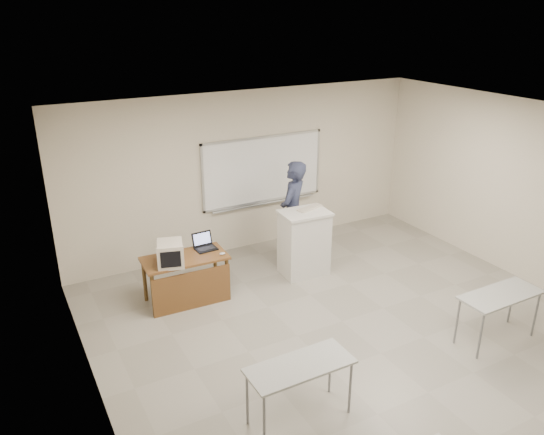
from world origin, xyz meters
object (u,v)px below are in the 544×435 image
laptop (205,245)px  instructor_desk (188,273)px  crt_monitor (171,253)px  mouse (222,254)px  whiteboard (263,171)px  podium (304,243)px  presenter (293,212)px  keyboard (310,208)px

laptop → instructor_desk: bearing=-149.3°
crt_monitor → mouse: crt_monitor is taller
whiteboard → podium: (0.02, -1.47, -0.90)m
mouse → presenter: presenter is taller
keyboard → whiteboard: bearing=81.3°
laptop → podium: bearing=-11.4°
crt_monitor → keyboard: size_ratio=0.89×
keyboard → laptop: bearing=159.1°
mouse → keyboard: keyboard is taller
podium → crt_monitor: bearing=-176.0°
presenter → mouse: bearing=-16.8°
presenter → instructor_desk: bearing=-23.9°
crt_monitor → laptop: crt_monitor is taller
mouse → presenter: 1.79m
keyboard → presenter: bearing=81.1°
laptop → presenter: bearing=6.3°
podium → laptop: podium is taller
instructor_desk → laptop: (0.40, 0.27, 0.28)m
keyboard → mouse: bearing=170.4°
mouse → presenter: (1.66, 0.65, 0.17)m
crt_monitor → whiteboard: bearing=49.4°
instructor_desk → crt_monitor: (-0.25, -0.02, 0.40)m
laptop → keyboard: (1.87, -0.18, 0.35)m
instructor_desk → presenter: bearing=16.3°
whiteboard → mouse: size_ratio=25.78×
laptop → presenter: size_ratio=0.18×
laptop → mouse: (0.15, -0.36, -0.04)m
podium → laptop: (-1.72, 0.26, 0.23)m
laptop → mouse: laptop is taller
laptop → presenter: (1.81, 0.29, 0.13)m
whiteboard → mouse: whiteboard is taller
whiteboard → keyboard: whiteboard is taller
crt_monitor → keyboard: (2.52, 0.10, 0.23)m
laptop → mouse: size_ratio=3.46×
podium → mouse: podium is taller
instructor_desk → podium: size_ratio=1.14×
whiteboard → crt_monitor: (-2.35, -1.49, -0.56)m
instructor_desk → keyboard: 2.36m
whiteboard → crt_monitor: whiteboard is taller
crt_monitor → presenter: (2.46, 0.57, 0.01)m
podium → keyboard: 0.61m
crt_monitor → keyboard: keyboard is taller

